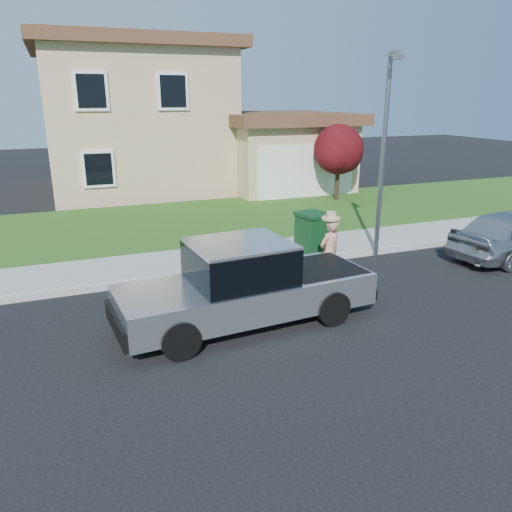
{
  "coord_description": "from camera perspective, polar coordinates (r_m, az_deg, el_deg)",
  "views": [
    {
      "loc": [
        -3.74,
        -8.76,
        4.42
      ],
      "look_at": [
        -0.06,
        0.54,
        1.2
      ],
      "focal_mm": 35.0,
      "sensor_mm": 36.0,
      "label": 1
    }
  ],
  "objects": [
    {
      "name": "ornamental_tree",
      "position": [
        21.95,
        9.47,
        11.66
      ],
      "size": [
        2.34,
        2.11,
        3.21
      ],
      "color": "black",
      "rests_on": "lawn"
    },
    {
      "name": "woman",
      "position": [
        12.02,
        8.41,
        0.49
      ],
      "size": [
        0.71,
        0.57,
        1.85
      ],
      "rotation": [
        0.0,
        0.0,
        3.45
      ],
      "color": "tan",
      "rests_on": "ground"
    },
    {
      "name": "house",
      "position": [
        25.68,
        -10.59,
        14.75
      ],
      "size": [
        14.0,
        11.3,
        6.85
      ],
      "color": "tan",
      "rests_on": "ground"
    },
    {
      "name": "sidewalk",
      "position": [
        14.29,
        -1.18,
        0.13
      ],
      "size": [
        40.0,
        2.0,
        0.15
      ],
      "primitive_type": "cube",
      "color": "gray",
      "rests_on": "ground"
    },
    {
      "name": "pickup_truck",
      "position": [
        9.97,
        -1.25,
        -3.43
      ],
      "size": [
        5.37,
        2.2,
        1.73
      ],
      "rotation": [
        0.0,
        0.0,
        0.07
      ],
      "color": "black",
      "rests_on": "ground"
    },
    {
      "name": "lawn",
      "position": [
        18.43,
        -6.1,
        4.02
      ],
      "size": [
        40.0,
        7.0,
        0.1
      ],
      "primitive_type": "cube",
      "color": "#1E4212",
      "rests_on": "ground"
    },
    {
      "name": "street_lamp",
      "position": [
        14.19,
        14.47,
        12.09
      ],
      "size": [
        0.38,
        0.72,
        5.5
      ],
      "rotation": [
        0.0,
        0.0,
        -0.29
      ],
      "color": "slate",
      "rests_on": "ground"
    },
    {
      "name": "ground",
      "position": [
        10.51,
        1.38,
        -7.05
      ],
      "size": [
        80.0,
        80.0,
        0.0
      ],
      "primitive_type": "plane",
      "color": "black",
      "rests_on": "ground"
    },
    {
      "name": "curb",
      "position": [
        13.33,
        0.48,
        -1.26
      ],
      "size": [
        40.0,
        0.2,
        0.12
      ],
      "primitive_type": "cube",
      "color": "gray",
      "rests_on": "ground"
    },
    {
      "name": "trash_bin",
      "position": [
        13.96,
        6.45,
        2.54
      ],
      "size": [
        0.88,
        0.97,
        1.21
      ],
      "rotation": [
        0.0,
        0.0,
        0.18
      ],
      "color": "#0E3315",
      "rests_on": "sidewalk"
    }
  ]
}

